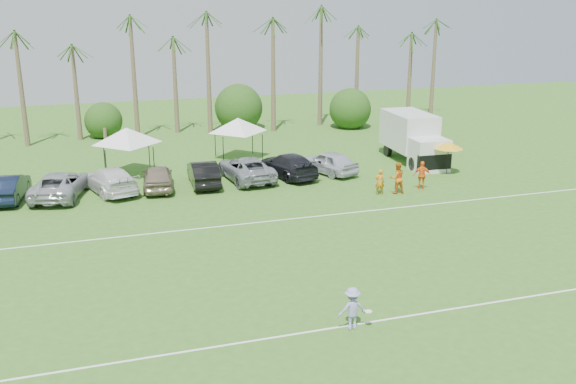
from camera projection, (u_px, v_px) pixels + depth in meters
name	position (u px, v px, depth m)	size (l,w,h in m)	color
ground	(341.00, 358.00, 21.40)	(120.00, 120.00, 0.00)	#34641E
field_lines	(273.00, 267.00, 28.70)	(80.00, 12.10, 0.01)	white
palm_tree_2	(16.00, 30.00, 49.93)	(2.40, 2.40, 10.90)	brown
palm_tree_3	(69.00, 18.00, 50.85)	(2.40, 2.40, 11.90)	brown
palm_tree_4	(123.00, 50.00, 52.76)	(2.40, 2.40, 8.90)	brown
palm_tree_5	(172.00, 39.00, 53.67)	(2.40, 2.40, 9.90)	brown
palm_tree_6	(218.00, 27.00, 54.58)	(2.40, 2.40, 10.90)	brown
palm_tree_7	(263.00, 17.00, 55.50)	(2.40, 2.40, 11.90)	brown
palm_tree_8	(317.00, 46.00, 57.69)	(2.40, 2.40, 8.90)	brown
palm_tree_9	(368.00, 35.00, 58.90)	(2.40, 2.40, 9.90)	brown
palm_tree_10	(417.00, 25.00, 60.10)	(2.40, 2.40, 10.90)	brown
palm_tree_11	(455.00, 15.00, 61.02)	(2.40, 2.40, 11.90)	brown
bush_tree_1	(103.00, 118.00, 54.72)	(4.00, 4.00, 4.00)	brown
bush_tree_2	(240.00, 111.00, 58.21)	(4.00, 4.00, 4.00)	brown
bush_tree_3	(342.00, 105.00, 61.12)	(4.00, 4.00, 4.00)	brown
sideline_player_a	(380.00, 182.00, 39.16)	(0.58, 0.38, 1.60)	orange
sideline_player_b	(397.00, 178.00, 39.37)	(0.95, 0.74, 1.96)	orange
sideline_player_c	(422.00, 175.00, 40.22)	(1.07, 0.44, 1.82)	orange
box_truck	(414.00, 137.00, 46.79)	(2.88, 6.92, 3.51)	silver
canopy_tent_left	(126.00, 128.00, 42.87)	(4.71, 4.71, 3.82)	black
canopy_tent_right	(238.00, 118.00, 47.21)	(4.50, 4.50, 3.64)	black
market_umbrella	(449.00, 145.00, 43.43)	(2.02, 2.02, 2.25)	black
frisbee_player	(352.00, 309.00, 23.08)	(1.26, 0.61, 1.63)	#9491CD
parked_car_1	(8.00, 188.00, 38.06)	(1.66, 4.76, 1.57)	black
parked_car_2	(60.00, 185.00, 38.66)	(2.60, 5.64, 1.57)	#A0A2A7
parked_car_3	(110.00, 180.00, 39.68)	(2.20, 5.40, 1.57)	white
parked_car_4	(158.00, 177.00, 40.30)	(1.85, 4.60, 1.57)	gray
parked_car_5	(203.00, 173.00, 41.23)	(1.66, 4.76, 1.57)	black
parked_car_6	(246.00, 168.00, 42.35)	(2.60, 5.64, 1.57)	gray
parked_car_7	(288.00, 165.00, 43.23)	(2.20, 5.40, 1.57)	black
parked_car_8	(329.00, 162.00, 43.99)	(1.85, 4.60, 1.57)	silver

